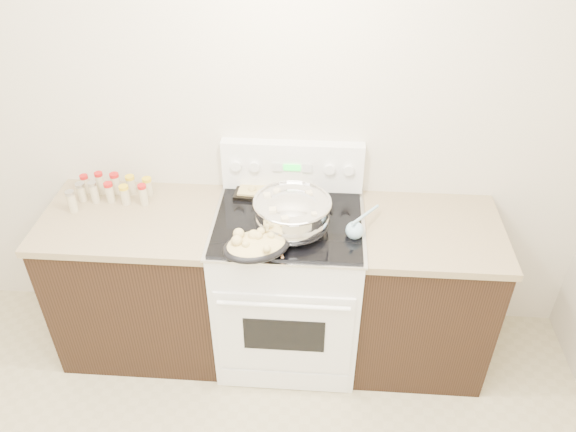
{
  "coord_description": "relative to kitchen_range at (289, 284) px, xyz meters",
  "views": [
    {
      "loc": [
        0.51,
        -0.88,
        2.64
      ],
      "look_at": [
        0.35,
        1.37,
        1.0
      ],
      "focal_mm": 35.0,
      "sensor_mm": 36.0,
      "label": 1
    }
  ],
  "objects": [
    {
      "name": "spice_jars",
      "position": [
        -0.97,
        0.15,
        0.49
      ],
      "size": [
        0.4,
        0.24,
        0.13
      ],
      "color": "#BFB28C",
      "rests_on": "counter_left"
    },
    {
      "name": "blue_ladle",
      "position": [
        0.34,
        -0.11,
        0.49
      ],
      "size": [
        0.18,
        0.27,
        0.11
      ],
      "color": "#8EBAD4",
      "rests_on": "kitchen_range"
    },
    {
      "name": "counter_right",
      "position": [
        0.73,
        0.01,
        -0.03
      ],
      "size": [
        0.73,
        0.67,
        0.92
      ],
      "color": "black",
      "rests_on": "ground"
    },
    {
      "name": "kitchen_range",
      "position": [
        0.0,
        0.0,
        0.0
      ],
      "size": [
        0.78,
        0.73,
        1.22
      ],
      "color": "white",
      "rests_on": "ground"
    },
    {
      "name": "counter_left",
      "position": [
        -0.83,
        0.01,
        -0.03
      ],
      "size": [
        0.93,
        0.67,
        0.92
      ],
      "color": "black",
      "rests_on": "ground"
    },
    {
      "name": "room_shell",
      "position": [
        -0.35,
        -1.42,
        1.21
      ],
      "size": [
        4.1,
        3.6,
        2.75
      ],
      "color": "beige",
      "rests_on": "ground"
    },
    {
      "name": "baking_sheet",
      "position": [
        -0.09,
        0.27,
        0.47
      ],
      "size": [
        0.44,
        0.32,
        0.06
      ],
      "color": "black",
      "rests_on": "kitchen_range"
    },
    {
      "name": "mixing_bowl",
      "position": [
        0.02,
        -0.09,
        0.54
      ],
      "size": [
        0.5,
        0.5,
        0.22
      ],
      "color": "silver",
      "rests_on": "kitchen_range"
    },
    {
      "name": "wooden_spoon",
      "position": [
        -0.07,
        -0.26,
        0.46
      ],
      "size": [
        0.1,
        0.25,
        0.04
      ],
      "color": "tan",
      "rests_on": "kitchen_range"
    },
    {
      "name": "roasting_pan",
      "position": [
        -0.13,
        -0.28,
        0.5
      ],
      "size": [
        0.39,
        0.34,
        0.12
      ],
      "color": "black",
      "rests_on": "kitchen_range"
    }
  ]
}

